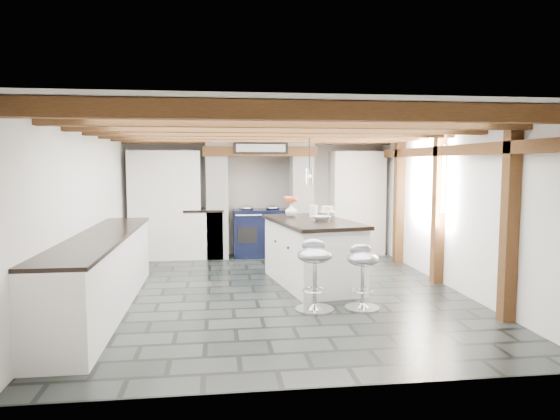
{
  "coord_description": "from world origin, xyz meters",
  "views": [
    {
      "loc": [
        -0.81,
        -6.73,
        1.78
      ],
      "look_at": [
        0.1,
        0.4,
        1.1
      ],
      "focal_mm": 32.0,
      "sensor_mm": 36.0,
      "label": 1
    }
  ],
  "objects": [
    {
      "name": "ground",
      "position": [
        0.0,
        0.0,
        0.0
      ],
      "size": [
        6.0,
        6.0,
        0.0
      ],
      "primitive_type": "plane",
      "color": "black",
      "rests_on": "ground"
    },
    {
      "name": "room_shell",
      "position": [
        -0.61,
        1.42,
        1.07
      ],
      "size": [
        6.0,
        6.03,
        6.0
      ],
      "color": "silver",
      "rests_on": "ground"
    },
    {
      "name": "range_cooker",
      "position": [
        0.0,
        2.68,
        0.47
      ],
      "size": [
        1.0,
        0.63,
        0.99
      ],
      "color": "black",
      "rests_on": "ground"
    },
    {
      "name": "kitchen_island",
      "position": [
        0.57,
        0.37,
        0.49
      ],
      "size": [
        1.32,
        2.07,
        1.27
      ],
      "rotation": [
        0.0,
        0.0,
        0.17
      ],
      "color": "white",
      "rests_on": "ground"
    },
    {
      "name": "bar_stool_near",
      "position": [
        0.94,
        -0.95,
        0.49
      ],
      "size": [
        0.43,
        0.43,
        0.79
      ],
      "rotation": [
        0.0,
        0.0,
        -0.04
      ],
      "color": "silver",
      "rests_on": "ground"
    },
    {
      "name": "bar_stool_far",
      "position": [
        0.35,
        -0.94,
        0.54
      ],
      "size": [
        0.56,
        0.56,
        0.87
      ],
      "rotation": [
        0.0,
        0.0,
        -0.4
      ],
      "color": "silver",
      "rests_on": "ground"
    }
  ]
}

